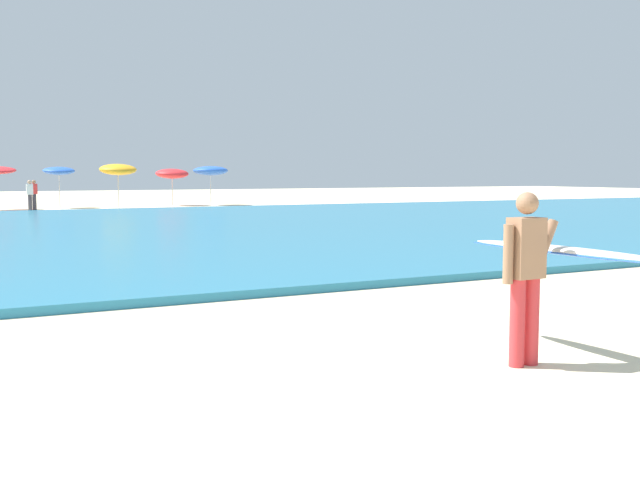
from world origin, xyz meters
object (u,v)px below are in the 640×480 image
at_px(beach_umbrella_6, 118,169).
at_px(beachgoer_near_row_left, 30,195).
at_px(beach_umbrella_5, 59,171).
at_px(beachgoer_near_row_mid, 34,194).
at_px(surfer_with_board, 544,262).
at_px(beach_umbrella_8, 210,171).
at_px(beach_umbrella_7, 172,174).

bearing_deg(beach_umbrella_6, beachgoer_near_row_left, -171.56).
xyz_separation_m(beach_umbrella_5, beachgoer_near_row_mid, (-1.53, -1.88, -1.22)).
height_order(surfer_with_board, beachgoer_near_row_left, surfer_with_board).
bearing_deg(beachgoer_near_row_mid, beach_umbrella_5, 50.94).
height_order(surfer_with_board, beach_umbrella_8, beach_umbrella_8).
relative_size(beach_umbrella_8, beachgoer_near_row_mid, 1.50).
relative_size(beach_umbrella_5, beachgoer_near_row_mid, 1.49).
bearing_deg(beach_umbrella_5, surfer_with_board, -90.89).
bearing_deg(beachgoer_near_row_left, beach_umbrella_5, 56.88).
bearing_deg(beach_umbrella_8, beach_umbrella_6, -161.61).
height_order(beach_umbrella_5, beach_umbrella_6, beach_umbrella_6).
height_order(beach_umbrella_5, beachgoer_near_row_mid, beach_umbrella_5).
distance_m(beach_umbrella_5, beachgoer_near_row_mid, 2.71).
bearing_deg(beach_umbrella_8, beachgoer_near_row_mid, -170.44).
distance_m(surfer_with_board, beach_umbrella_5, 37.80).
bearing_deg(beachgoer_near_row_left, surfer_with_board, -87.95).
bearing_deg(beach_umbrella_8, surfer_with_board, -103.92).
xyz_separation_m(surfer_with_board, beachgoer_near_row_left, (-1.25, 34.97, -0.19)).
bearing_deg(beachgoer_near_row_left, beach_umbrella_8, 14.15).
bearing_deg(beach_umbrella_7, beach_umbrella_5, -177.69).
distance_m(beachgoer_near_row_left, beachgoer_near_row_mid, 0.99).
bearing_deg(surfer_with_board, beach_umbrella_8, 76.08).
bearing_deg(beach_umbrella_7, beachgoer_near_row_left, -159.69).
relative_size(beach_umbrella_7, beach_umbrella_8, 0.96).
height_order(beach_umbrella_6, beachgoer_near_row_left, beach_umbrella_6).
height_order(beach_umbrella_8, beachgoer_near_row_left, beach_umbrella_8).
height_order(beach_umbrella_6, beach_umbrella_7, beach_umbrella_6).
bearing_deg(beach_umbrella_8, beachgoer_near_row_left, -165.85).
distance_m(beach_umbrella_6, beachgoer_near_row_mid, 4.50).
bearing_deg(beach_umbrella_6, beachgoer_near_row_mid, 176.66).
bearing_deg(surfer_with_board, beach_umbrella_6, 84.61).
distance_m(surfer_with_board, beachgoer_near_row_left, 34.99).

